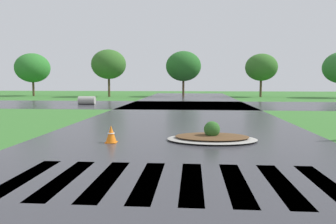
# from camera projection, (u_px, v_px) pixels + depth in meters

# --- Properties ---
(asphalt_roadway) EXTENTS (10.53, 80.00, 0.01)m
(asphalt_roadway) POSITION_uv_depth(u_px,v_px,m) (180.00, 135.00, 12.29)
(asphalt_roadway) COLOR #35353A
(asphalt_roadway) RESTS_ON ground
(asphalt_cross_road) EXTENTS (90.00, 9.48, 0.01)m
(asphalt_cross_road) POSITION_uv_depth(u_px,v_px,m) (187.00, 105.00, 27.20)
(asphalt_cross_road) COLOR #35353A
(asphalt_cross_road) RESTS_ON ground
(crosswalk_stripes) EXTENTS (6.75, 2.81, 0.01)m
(crosswalk_stripes) POSITION_uv_depth(u_px,v_px,m) (170.00, 181.00, 6.63)
(crosswalk_stripes) COLOR white
(crosswalk_stripes) RESTS_ON ground
(median_island) EXTENTS (3.12, 2.01, 0.68)m
(median_island) POSITION_uv_depth(u_px,v_px,m) (212.00, 137.00, 11.05)
(median_island) COLOR #9E9B93
(median_island) RESTS_ON ground
(drainage_pipe_stack) EXTENTS (1.45, 0.78, 0.72)m
(drainage_pipe_stack) POSITION_uv_depth(u_px,v_px,m) (87.00, 100.00, 27.61)
(drainage_pipe_stack) COLOR #9E9B93
(drainage_pipe_stack) RESTS_ON ground
(traffic_cone) EXTENTS (0.38, 0.38, 0.59)m
(traffic_cone) POSITION_uv_depth(u_px,v_px,m) (111.00, 134.00, 10.67)
(traffic_cone) COLOR orange
(traffic_cone) RESTS_ON ground
(background_treeline) EXTENTS (43.76, 6.02, 5.99)m
(background_treeline) POSITION_uv_depth(u_px,v_px,m) (177.00, 67.00, 40.47)
(background_treeline) COLOR #4C3823
(background_treeline) RESTS_ON ground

